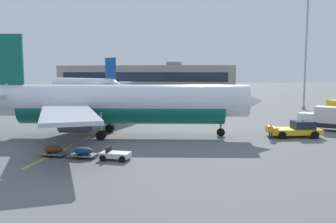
{
  "coord_description": "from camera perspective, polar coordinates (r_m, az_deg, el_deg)",
  "views": [
    {
      "loc": [
        33.83,
        -19.71,
        7.78
      ],
      "look_at": [
        26.58,
        26.99,
        2.52
      ],
      "focal_mm": 38.6,
      "sensor_mm": 36.0,
      "label": 1
    }
  ],
  "objects": [
    {
      "name": "ground",
      "position": [
        60.53,
        14.6,
        -1.24
      ],
      "size": [
        400.0,
        400.0,
        0.0
      ],
      "primitive_type": "plane",
      "color": "slate"
    },
    {
      "name": "apron_paint_markings",
      "position": [
        59.59,
        -6.66,
        -1.19
      ],
      "size": [
        8.0,
        95.99,
        0.01
      ],
      "color": "yellow",
      "rests_on": "ground"
    },
    {
      "name": "baggage_train",
      "position": [
        33.62,
        -13.2,
        -6.28
      ],
      "size": [
        8.69,
        2.26,
        1.14
      ],
      "color": "silver",
      "rests_on": "ground"
    },
    {
      "name": "pushback_tug",
      "position": [
        45.72,
        19.54,
        -2.67
      ],
      "size": [
        6.43,
        4.06,
        2.08
      ],
      "color": "yellow",
      "rests_on": "ground"
    },
    {
      "name": "airliner_foreground",
      "position": [
        43.73,
        -8.07,
        1.27
      ],
      "size": [
        34.81,
        34.36,
        12.2
      ],
      "color": "white",
      "rests_on": "ground"
    },
    {
      "name": "ground_crew_worker",
      "position": [
        43.03,
        15.91,
        -2.96
      ],
      "size": [
        0.61,
        0.5,
        1.74
      ],
      "color": "#191E38",
      "rests_on": "ground"
    },
    {
      "name": "ground_power_truck",
      "position": [
        52.3,
        24.02,
        -0.93
      ],
      "size": [
        7.36,
        5.1,
        3.14
      ],
      "color": "black",
      "rests_on": "ground"
    },
    {
      "name": "terminal_satellite",
      "position": [
        156.02,
        -3.04,
        5.36
      ],
      "size": [
        73.02,
        23.3,
        11.78
      ],
      "color": "#9E998E",
      "rests_on": "ground"
    },
    {
      "name": "airliner_mid_left",
      "position": [
        110.27,
        -13.18,
        4.08
      ],
      "size": [
        30.37,
        28.41,
        11.49
      ],
      "color": "white",
      "rests_on": "ground"
    },
    {
      "name": "apron_light_mast_far",
      "position": [
        78.94,
        21.04,
        10.93
      ],
      "size": [
        1.8,
        1.8,
        23.38
      ],
      "color": "slate",
      "rests_on": "ground"
    }
  ]
}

